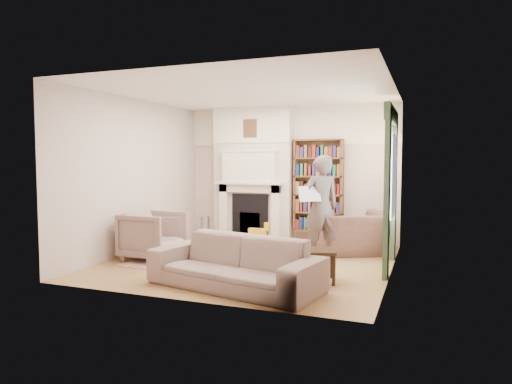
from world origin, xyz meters
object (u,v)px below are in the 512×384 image
at_px(armchair_reading, 352,233).
at_px(paraffin_heater, 204,230).
at_px(bookcase, 318,186).
at_px(man_reading, 321,207).
at_px(sofa, 234,263).
at_px(rocking_horse, 258,235).
at_px(coffee_table, 310,265).
at_px(armchair_left, 153,235).

xyz_separation_m(armchair_reading, paraffin_heater, (-3.01, 0.00, -0.10)).
xyz_separation_m(bookcase, paraffin_heater, (-2.18, -0.84, -0.90)).
distance_m(bookcase, man_reading, 1.52).
relative_size(sofa, man_reading, 1.31).
bearing_deg(armchair_reading, rocking_horse, -24.83).
bearing_deg(rocking_horse, armchair_reading, -0.98).
relative_size(bookcase, paraffin_heater, 3.36).
height_order(armchair_reading, coffee_table, armchair_reading).
height_order(armchair_left, rocking_horse, armchair_left).
bearing_deg(rocking_horse, armchair_left, -131.23).
xyz_separation_m(sofa, man_reading, (0.65, 2.23, 0.55)).
bearing_deg(coffee_table, man_reading, 81.95).
xyz_separation_m(armchair_reading, man_reading, (-0.45, -0.60, 0.51)).
height_order(bookcase, sofa, bookcase).
xyz_separation_m(sofa, rocking_horse, (-0.71, 2.77, -0.09)).
bearing_deg(armchair_left, armchair_reading, -59.90).
height_order(sofa, coffee_table, sofa).
xyz_separation_m(sofa, coffee_table, (0.84, 0.70, -0.12)).
bearing_deg(rocking_horse, paraffin_heater, 174.28).
xyz_separation_m(armchair_reading, coffee_table, (-0.26, -2.13, -0.15)).
height_order(coffee_table, paraffin_heater, paraffin_heater).
xyz_separation_m(sofa, paraffin_heater, (-1.91, 2.83, -0.07)).
bearing_deg(rocking_horse, sofa, -78.47).
relative_size(bookcase, armchair_left, 2.05).
relative_size(armchair_left, coffee_table, 1.29).
xyz_separation_m(man_reading, rocking_horse, (-1.36, 0.54, -0.64)).
bearing_deg(armchair_reading, armchair_left, 1.88).
relative_size(man_reading, coffee_table, 2.54).
height_order(armchair_reading, sofa, armchair_reading).
height_order(man_reading, coffee_table, man_reading).
distance_m(paraffin_heater, rocking_horse, 1.20).
bearing_deg(man_reading, paraffin_heater, -49.80).
xyz_separation_m(bookcase, armchair_left, (-2.27, -2.54, -0.76)).
bearing_deg(sofa, paraffin_heater, 136.06).
distance_m(bookcase, rocking_horse, 1.63).
bearing_deg(bookcase, sofa, -94.23).
height_order(paraffin_heater, rocking_horse, paraffin_heater).
bearing_deg(armchair_reading, sofa, 42.03).
distance_m(bookcase, coffee_table, 3.18).
bearing_deg(armchair_left, coffee_table, -97.25).
distance_m(armchair_left, sofa, 2.30).
distance_m(sofa, rocking_horse, 2.86).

